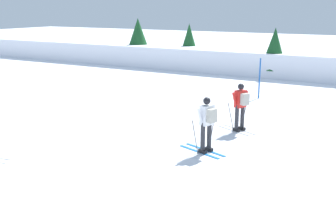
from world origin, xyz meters
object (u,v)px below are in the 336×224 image
object	(u,v)px
skier_red	(241,105)
conifer_far_centre	(138,38)
conifer_far_right	(275,49)
skier_white	(207,122)
conifer_far_left	(189,41)
trail_marker_pole	(260,79)

from	to	relation	value
skier_red	conifer_far_centre	bearing A→B (deg)	134.74
skier_red	conifer_far_right	world-z (taller)	conifer_far_right
skier_red	conifer_far_centre	world-z (taller)	conifer_far_centre
skier_white	conifer_far_left	world-z (taller)	conifer_far_left
conifer_far_centre	skier_red	bearing A→B (deg)	-45.26
skier_red	trail_marker_pole	xyz separation A→B (m)	(-1.09, 5.62, 0.01)
trail_marker_pole	conifer_far_left	distance (m)	11.28
skier_white	conifer_far_right	distance (m)	14.72
trail_marker_pole	conifer_far_right	world-z (taller)	conifer_far_right
conifer_far_centre	skier_white	bearing A→B (deg)	-50.73
skier_red	conifer_far_centre	size ratio (longest dim) A/B	0.50
skier_red	trail_marker_pole	distance (m)	5.73
conifer_far_left	conifer_far_centre	world-z (taller)	conifer_far_centre
conifer_far_left	conifer_far_centre	distance (m)	3.98
conifer_far_right	conifer_far_centre	distance (m)	10.69
skier_white	conifer_far_right	xyz separation A→B (m)	(-2.07, 14.55, 0.82)
skier_red	conifer_far_centre	distance (m)	18.23
conifer_far_right	conifer_far_centre	xyz separation A→B (m)	(-10.64, 1.00, 0.22)
skier_red	conifer_far_right	bearing A→B (deg)	100.32
conifer_far_left	conifer_far_centre	bearing A→B (deg)	-168.71
conifer_far_right	conifer_far_centre	bearing A→B (deg)	174.65
skier_white	conifer_far_right	bearing A→B (deg)	98.10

